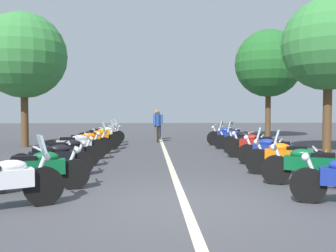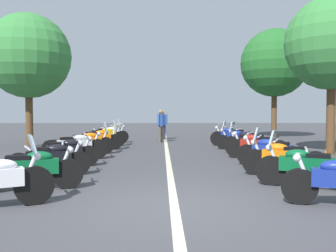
{
  "view_description": "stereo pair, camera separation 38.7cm",
  "coord_description": "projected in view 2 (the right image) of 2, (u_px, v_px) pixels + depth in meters",
  "views": [
    {
      "loc": [
        -6.25,
        0.61,
        1.66
      ],
      "look_at": [
        5.95,
        0.0,
        1.12
      ],
      "focal_mm": 39.13,
      "sensor_mm": 36.0,
      "label": 1
    },
    {
      "loc": [
        -6.25,
        0.22,
        1.66
      ],
      "look_at": [
        5.95,
        0.0,
        1.12
      ],
      "focal_mm": 39.13,
      "sensor_mm": 36.0,
      "label": 2
    }
  ],
  "objects": [
    {
      "name": "motorcycle_right_row_6",
      "position": [
        240.0,
        139.0,
        15.19
      ],
      "size": [
        0.94,
        1.99,
        1.2
      ],
      "rotation": [
        0.0,
        0.0,
        1.24
      ],
      "color": "black",
      "rests_on": "ground_plane"
    },
    {
      "name": "roadside_tree_0",
      "position": [
        332.0,
        44.0,
        13.42
      ],
      "size": [
        3.44,
        3.44,
        5.83
      ],
      "color": "brown",
      "rests_on": "ground_plane"
    },
    {
      "name": "motorcycle_left_row_3",
      "position": [
        65.0,
        152.0,
        10.61
      ],
      "size": [
        0.79,
        1.93,
        0.98
      ],
      "rotation": [
        0.0,
        0.0,
        -1.3
      ],
      "color": "black",
      "rests_on": "ground_plane"
    },
    {
      "name": "bystander_1",
      "position": [
        163.0,
        123.0,
        20.35
      ],
      "size": [
        0.32,
        0.53,
        1.62
      ],
      "rotation": [
        0.0,
        0.0,
        0.05
      ],
      "color": "#1E2338",
      "rests_on": "ground_plane"
    },
    {
      "name": "motorcycle_left_row_5",
      "position": [
        87.0,
        142.0,
        13.59
      ],
      "size": [
        0.92,
        2.04,
        1.2
      ],
      "rotation": [
        0.0,
        0.0,
        -1.24
      ],
      "color": "black",
      "rests_on": "ground_plane"
    },
    {
      "name": "motorcycle_right_row_2",
      "position": [
        283.0,
        157.0,
        9.09
      ],
      "size": [
        0.99,
        1.99,
        1.22
      ],
      "rotation": [
        0.0,
        0.0,
        1.19
      ],
      "color": "black",
      "rests_on": "ground_plane"
    },
    {
      "name": "motorcycle_right_row_3",
      "position": [
        272.0,
        151.0,
        10.68
      ],
      "size": [
        1.17,
        1.94,
        0.99
      ],
      "rotation": [
        0.0,
        0.0,
        1.07
      ],
      "color": "black",
      "rests_on": "ground_plane"
    },
    {
      "name": "motorcycle_right_row_1",
      "position": [
        305.0,
        166.0,
        7.76
      ],
      "size": [
        1.06,
        1.99,
        1.22
      ],
      "rotation": [
        0.0,
        0.0,
        1.14
      ],
      "color": "black",
      "rests_on": "ground_plane"
    },
    {
      "name": "lane_centre_stripe",
      "position": [
        168.0,
        157.0,
        12.95
      ],
      "size": [
        27.26,
        0.16,
        0.01
      ],
      "primitive_type": "cube",
      "color": "beige",
      "rests_on": "ground_plane"
    },
    {
      "name": "motorcycle_left_row_6",
      "position": [
        98.0,
        139.0,
        15.06
      ],
      "size": [
        0.89,
        2.07,
        1.22
      ],
      "rotation": [
        0.0,
        0.0,
        -1.26
      ],
      "color": "black",
      "rests_on": "ground_plane"
    },
    {
      "name": "motorcycle_left_row_4",
      "position": [
        75.0,
        146.0,
        12.13
      ],
      "size": [
        0.8,
        2.13,
        1.02
      ],
      "rotation": [
        0.0,
        0.0,
        -1.32
      ],
      "color": "black",
      "rests_on": "ground_plane"
    },
    {
      "name": "motorcycle_right_row_4",
      "position": [
        256.0,
        145.0,
        12.3
      ],
      "size": [
        1.1,
        1.95,
        1.01
      ],
      "rotation": [
        0.0,
        0.0,
        1.11
      ],
      "color": "black",
      "rests_on": "ground_plane"
    },
    {
      "name": "roadside_tree_2",
      "position": [
        275.0,
        63.0,
        21.52
      ],
      "size": [
        3.98,
        3.98,
        6.41
      ],
      "color": "brown",
      "rests_on": "ground_plane"
    },
    {
      "name": "roadside_tree_1",
      "position": [
        28.0,
        56.0,
        16.42
      ],
      "size": [
        3.79,
        3.79,
        5.98
      ],
      "color": "brown",
      "rests_on": "ground_plane"
    },
    {
      "name": "ground_plane",
      "position": [
        174.0,
        206.0,
        6.32
      ],
      "size": [
        80.0,
        80.0,
        0.0
      ],
      "primitive_type": "plane",
      "color": "#424247"
    },
    {
      "name": "traffic_cone_0",
      "position": [
        63.0,
        143.0,
        14.96
      ],
      "size": [
        0.36,
        0.36,
        0.61
      ],
      "color": "orange",
      "rests_on": "ground_plane"
    },
    {
      "name": "motorcycle_right_row_7",
      "position": [
        233.0,
        136.0,
        16.79
      ],
      "size": [
        0.92,
        2.05,
        1.02
      ],
      "rotation": [
        0.0,
        0.0,
        1.26
      ],
      "color": "black",
      "rests_on": "ground_plane"
    },
    {
      "name": "traffic_cone_1",
      "position": [
        326.0,
        161.0,
        9.84
      ],
      "size": [
        0.36,
        0.36,
        0.61
      ],
      "color": "orange",
      "rests_on": "ground_plane"
    },
    {
      "name": "bystander_0",
      "position": [
        161.0,
        123.0,
        18.73
      ],
      "size": [
        0.49,
        0.32,
        1.67
      ],
      "rotation": [
        0.0,
        0.0,
        4.28
      ],
      "color": "brown",
      "rests_on": "ground_plane"
    },
    {
      "name": "motorcycle_left_row_2",
      "position": [
        50.0,
        158.0,
        9.15
      ],
      "size": [
        0.79,
        2.01,
        0.98
      ],
      "rotation": [
        0.0,
        0.0,
        -1.31
      ],
      "color": "black",
      "rests_on": "ground_plane"
    },
    {
      "name": "motorcycle_left_row_8",
      "position": [
        108.0,
        134.0,
        18.19
      ],
      "size": [
        1.02,
        2.03,
        0.99
      ],
      "rotation": [
        0.0,
        0.0,
        -1.18
      ],
      "color": "black",
      "rests_on": "ground_plane"
    },
    {
      "name": "motorcycle_left_row_1",
      "position": [
        31.0,
        169.0,
        7.49
      ],
      "size": [
        0.8,
        2.09,
        1.0
      ],
      "rotation": [
        0.0,
        0.0,
        -1.32
      ],
      "color": "black",
      "rests_on": "ground_plane"
    },
    {
      "name": "motorcycle_left_row_7",
      "position": [
        104.0,
        136.0,
        16.55
      ],
      "size": [
        1.03,
        2.02,
        1.22
      ],
      "rotation": [
        0.0,
        0.0,
        -1.17
      ],
      "color": "black",
      "rests_on": "ground_plane"
    },
    {
      "name": "motorcycle_right_row_5",
      "position": [
        250.0,
        142.0,
        13.71
      ],
      "size": [
        1.18,
        1.89,
        1.22
      ],
      "rotation": [
        0.0,
        0.0,
        1.05
      ],
      "color": "black",
      "rests_on": "ground_plane"
    }
  ]
}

